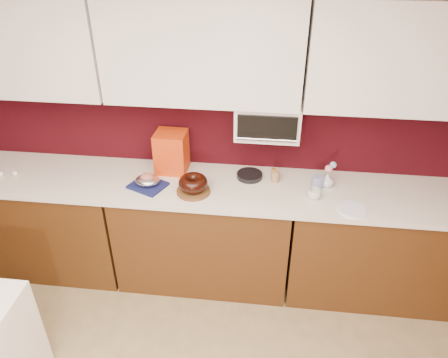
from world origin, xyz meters
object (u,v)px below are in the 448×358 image
toaster_oven (268,119)px  bundt_cake (193,183)px  blue_jar (318,182)px  coffee_mug (314,193)px  foil_ham_nest (147,180)px  flower_vase (327,179)px  pandoro_box (172,152)px

toaster_oven → bundt_cake: bearing=-150.7°
blue_jar → coffee_mug: bearing=-102.7°
foil_ham_nest → flower_vase: flower_vase is taller
bundt_cake → pandoro_box: bearing=126.4°
toaster_oven → blue_jar: size_ratio=4.62×
flower_vase → bundt_cake: bearing=-168.4°
bundt_cake → pandoro_box: pandoro_box is taller
bundt_cake → blue_jar: (0.88, 0.16, -0.03)m
toaster_oven → flower_vase: size_ratio=3.78×
bundt_cake → coffee_mug: bearing=1.6°
blue_jar → flower_vase: size_ratio=0.82×
bundt_cake → foil_ham_nest: bearing=174.0°
coffee_mug → flower_vase: size_ratio=0.76×
flower_vase → pandoro_box: bearing=175.3°
toaster_oven → coffee_mug: bearing=-35.8°
flower_vase → blue_jar: bearing=-152.3°
bundt_cake → blue_jar: bearing=10.3°
toaster_oven → bundt_cake: 0.69m
blue_jar → bundt_cake: bearing=-169.7°
blue_jar → toaster_oven: bearing=162.8°
toaster_oven → blue_jar: (0.39, -0.12, -0.43)m
foil_ham_nest → pandoro_box: size_ratio=0.56×
bundt_cake → pandoro_box: 0.37m
toaster_oven → pandoro_box: (-0.71, 0.01, -0.32)m
toaster_oven → coffee_mug: 0.61m
pandoro_box → foil_ham_nest: bearing=-115.2°
foil_ham_nest → coffee_mug: coffee_mug is taller
bundt_cake → coffee_mug: 0.85m
pandoro_box → coffee_mug: size_ratio=3.52×
toaster_oven → coffee_mug: size_ratio=5.00×
bundt_cake → flower_vase: 0.97m
coffee_mug → blue_jar: blue_jar is taller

